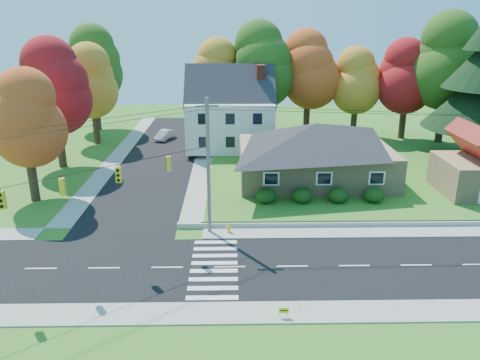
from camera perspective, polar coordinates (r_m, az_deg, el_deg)
The scene contains 23 objects.
ground at distance 30.37m, azimuth -1.25°, elevation -10.56°, with size 120.00×120.00×0.00m, color #3D7923.
road_main at distance 30.37m, azimuth -1.25°, elevation -10.54°, with size 90.00×8.00×0.02m, color black.
road_cross at distance 55.13m, azimuth -9.54°, elevation 2.97°, with size 8.00×44.00×0.02m, color black.
sidewalk_north at distance 34.79m, azimuth -1.23°, elevation -6.44°, with size 90.00×2.00×0.08m, color #9C9A90.
sidewalk_south at distance 26.11m, azimuth -1.28°, elevation -15.90°, with size 90.00×2.00×0.08m, color #9C9A90.
lawn at distance 51.29m, azimuth 13.50°, elevation 1.76°, with size 30.00×30.00×0.50m, color #3D7923.
ranch_house at distance 44.70m, azimuth 9.10°, elevation 3.56°, with size 14.60×10.60×5.40m.
colonial_house at distance 55.41m, azimuth -1.17°, elevation 8.17°, with size 10.40×8.40×9.60m.
hedge_row at distance 39.46m, azimuth 9.73°, elevation -1.83°, with size 10.70×1.70×1.27m.
traffic_infrastructure at distance 29.47m, azimuth -1.61°, elevation -0.50°, with size 38.10×10.66×10.00m.
tree_lot_0 at distance 60.83m, azimuth -3.16°, elevation 12.67°, with size 6.72×6.72×12.51m.
tree_lot_1 at distance 59.79m, azimuth 2.71°, elevation 13.82°, with size 7.84×7.84×14.60m.
tree_lot_2 at distance 61.51m, azimuth 8.38°, elevation 13.18°, with size 7.28×7.28×13.56m.
tree_lot_3 at distance 61.93m, azimuth 14.07°, elevation 11.65°, with size 6.16×6.16×11.47m.
tree_lot_4 at distance 62.72m, azimuth 19.77°, elevation 11.80°, with size 6.72×6.72×12.51m.
tree_lot_5 at distance 62.23m, azimuth 24.15°, elevation 13.05°, with size 8.40×8.40×15.64m.
tree_west_0 at distance 42.81m, azimuth -24.85°, elevation 6.71°, with size 6.16×6.16×11.47m.
tree_west_1 at distance 52.13m, azimuth -21.82°, elevation 10.48°, with size 7.28×7.28×13.56m.
tree_west_2 at distance 61.32m, azimuth -17.66°, elevation 11.41°, with size 6.72×6.72×12.51m.
tree_west_3 at distance 69.38m, azimuth -17.56°, elevation 13.29°, with size 7.84×7.84×14.60m.
white_car at distance 62.35m, azimuth -9.18°, elevation 5.45°, with size 1.32×3.78×1.25m, color #A9ACBE.
fire_hydrant at distance 34.70m, azimuth -1.39°, elevation -5.89°, with size 0.45×0.35×0.79m.
yard_sign at distance 25.61m, azimuth 5.36°, elevation -15.59°, with size 0.54×0.03×0.67m.
Camera 1 is at (0.17, -26.42, 14.97)m, focal length 35.00 mm.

